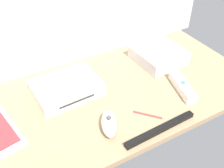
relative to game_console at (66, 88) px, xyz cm
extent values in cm
cube|color=#9E7F5B|center=(12.99, -7.70, -3.20)|extent=(100.00, 48.00, 2.00)
cube|color=white|center=(0.00, 0.03, 0.00)|extent=(21.75, 17.00, 4.40)
cube|color=#2D2D2D|center=(0.40, -8.16, 0.00)|extent=(12.01, 1.18, 0.80)
cube|color=silver|center=(38.35, 0.70, 0.30)|extent=(17.92, 17.92, 5.00)
cube|color=silver|center=(38.35, 0.70, 2.95)|extent=(17.21, 17.21, 0.30)
cube|color=white|center=(34.50, -17.78, -0.70)|extent=(7.40, 15.22, 3.00)
cylinder|color=#387FDB|center=(34.50, -17.78, 1.00)|extent=(1.40, 1.40, 0.40)
ellipsoid|color=white|center=(4.63, -20.80, -0.20)|extent=(7.99, 10.92, 4.00)
sphere|color=#4C4C4C|center=(4.63, -20.80, 2.20)|extent=(1.40, 1.40, 1.40)
cube|color=white|center=(0.28, -1.38, 3.20)|extent=(15.40, 9.98, 2.00)
cylinder|color=#99999E|center=(-3.68, -1.95, 4.40)|extent=(2.27, 2.27, 0.40)
cube|color=black|center=(16.98, -28.82, -1.50)|extent=(24.05, 2.64, 1.40)
cylinder|color=red|center=(17.48, -21.89, -1.85)|extent=(6.52, 7.17, 0.70)
camera|label=1|loc=(-20.24, -66.80, 56.28)|focal=42.92mm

